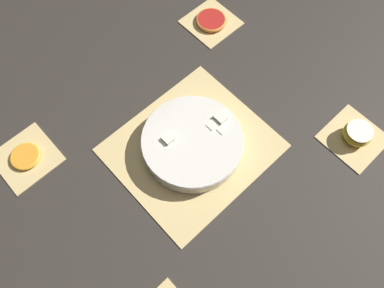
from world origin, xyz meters
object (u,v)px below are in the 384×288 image
(apple_half, at_px, (357,134))
(orange_slice_whole, at_px, (25,156))
(fruit_salad_bowl, at_px, (192,142))
(grapefruit_slice, at_px, (211,20))

(apple_half, height_order, orange_slice_whole, apple_half)
(fruit_salad_bowl, relative_size, orange_slice_whole, 3.34)
(fruit_salad_bowl, height_order, apple_half, fruit_salad_bowl)
(orange_slice_whole, relative_size, grapefruit_slice, 0.82)
(orange_slice_whole, distance_m, grapefruit_slice, 0.71)
(apple_half, relative_size, orange_slice_whole, 0.94)
(fruit_salad_bowl, distance_m, apple_half, 0.46)
(apple_half, height_order, grapefruit_slice, apple_half)
(fruit_salad_bowl, xyz_separation_m, orange_slice_whole, (0.36, -0.29, -0.03))
(orange_slice_whole, height_order, grapefruit_slice, grapefruit_slice)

